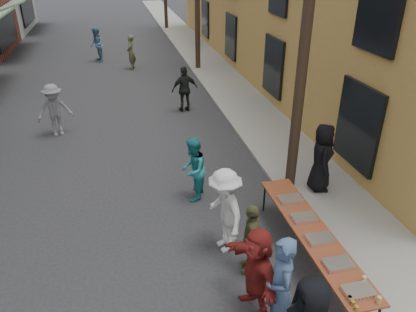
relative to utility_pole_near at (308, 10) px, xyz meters
name	(u,v)px	position (x,y,z in m)	size (l,w,h in m)	color
ground	(136,298)	(-4.30, -3.00, -4.50)	(120.00, 120.00, 0.00)	#28282B
sidewalk	(211,68)	(0.70, 12.00, -4.45)	(2.20, 60.00, 0.10)	gray
utility_pole_near	(308,10)	(0.00, 0.00, 0.00)	(0.26, 0.26, 9.00)	#2D2116
serving_table	(312,233)	(-0.77, -2.78, -3.79)	(0.70, 4.00, 0.75)	brown
catering_tray_sausage	(359,291)	(-0.77, -4.43, -3.71)	(0.50, 0.33, 0.08)	maroon
catering_tray_foil_b	(338,264)	(-0.77, -3.78, -3.71)	(0.50, 0.33, 0.08)	#B2B2B7
catering_tray_buns	(320,239)	(-0.77, -3.08, -3.71)	(0.50, 0.33, 0.08)	tan
catering_tray_foil_d	(304,218)	(-0.77, -2.38, -3.71)	(0.50, 0.33, 0.08)	#B2B2B7
catering_tray_buns_end	(290,199)	(-0.77, -1.68, -3.71)	(0.50, 0.33, 0.08)	tan
condiment_jar_a	(356,308)	(-0.99, -4.73, -3.71)	(0.07, 0.07, 0.08)	#A57F26
condiment_jar_b	(353,303)	(-0.99, -4.63, -3.71)	(0.07, 0.07, 0.08)	#A57F26
condiment_jar_c	(350,298)	(-0.99, -4.53, -3.71)	(0.07, 0.07, 0.08)	#A57F26
cup_stack	(379,300)	(-0.57, -4.68, -3.69)	(0.08, 0.08, 0.12)	tan
guest_front_b	(280,288)	(-2.06, -4.22, -3.56)	(0.69, 0.45, 1.88)	#435B82
guest_front_c	(193,170)	(-2.61, 0.05, -3.67)	(0.80, 0.63, 1.65)	teal
guest_front_d	(225,211)	(-2.35, -1.99, -3.56)	(1.22, 0.70, 1.88)	silver
guest_front_e	(251,239)	(-2.03, -2.74, -3.74)	(0.89, 0.37, 1.52)	brown
guest_queue_back	(256,271)	(-2.25, -3.67, -3.66)	(1.57, 0.50, 1.69)	maroon
server	(322,158)	(0.61, -0.38, -3.50)	(0.88, 0.57, 1.80)	black
passerby_left	(55,110)	(-6.34, 4.95, -3.61)	(1.15, 0.66, 1.78)	gray
passerby_mid	(185,89)	(-1.72, 6.20, -3.62)	(1.03, 0.43, 1.75)	black
passerby_right	(131,52)	(-3.35, 12.84, -3.63)	(0.64, 0.42, 1.74)	#525A34
passerby_far	(97,45)	(-5.10, 14.82, -3.57)	(0.90, 0.70, 1.85)	#5683A7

